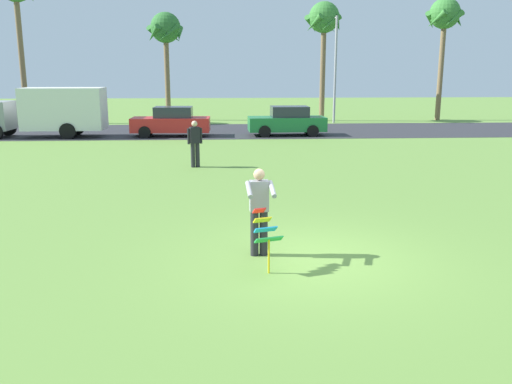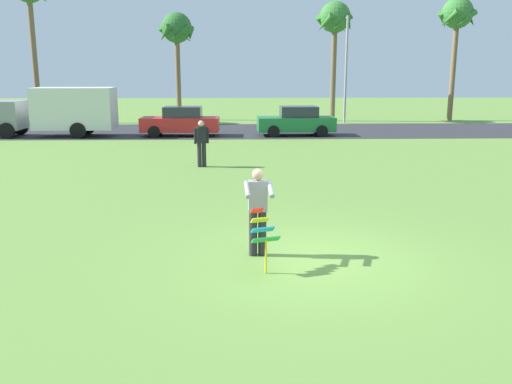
# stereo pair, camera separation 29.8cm
# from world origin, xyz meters

# --- Properties ---
(ground_plane) EXTENTS (120.00, 120.00, 0.00)m
(ground_plane) POSITION_xyz_m (0.00, 0.00, 0.00)
(ground_plane) COLOR olive
(road_strip) EXTENTS (120.00, 8.00, 0.01)m
(road_strip) POSITION_xyz_m (0.00, 22.36, 0.01)
(road_strip) COLOR #2D2D33
(road_strip) RESTS_ON ground
(person_kite_flyer) EXTENTS (0.56, 0.67, 1.73)m
(person_kite_flyer) POSITION_xyz_m (-1.02, 0.30, 0.95)
(person_kite_flyer) COLOR #26262B
(person_kite_flyer) RESTS_ON ground
(kite_held) EXTENTS (0.54, 0.71, 1.10)m
(kite_held) POSITION_xyz_m (-0.96, -0.51, 0.74)
(kite_held) COLOR red
(kite_held) RESTS_ON ground
(parked_truck_grey_van) EXTENTS (6.72, 2.17, 2.62)m
(parked_truck_grey_van) POSITION_xyz_m (-11.01, 19.96, 1.41)
(parked_truck_grey_van) COLOR gray
(parked_truck_grey_van) RESTS_ON ground
(parked_car_red) EXTENTS (4.23, 1.90, 1.60)m
(parked_car_red) POSITION_xyz_m (-4.51, 19.96, 0.77)
(parked_car_red) COLOR red
(parked_car_red) RESTS_ON ground
(parked_car_green) EXTENTS (4.25, 1.93, 1.60)m
(parked_car_green) POSITION_xyz_m (1.82, 19.96, 0.77)
(parked_car_green) COLOR #1E7238
(parked_car_green) RESTS_ON ground
(palm_tree_right_near) EXTENTS (2.58, 2.71, 7.45)m
(palm_tree_right_near) POSITION_xyz_m (-5.63, 29.79, 6.11)
(palm_tree_right_near) COLOR brown
(palm_tree_right_near) RESTS_ON ground
(palm_tree_centre_far) EXTENTS (2.58, 2.71, 8.08)m
(palm_tree_centre_far) POSITION_xyz_m (5.26, 28.57, 6.70)
(palm_tree_centre_far) COLOR brown
(palm_tree_centre_far) RESTS_ON ground
(palm_tree_far_left) EXTENTS (2.58, 2.71, 8.39)m
(palm_tree_far_left) POSITION_xyz_m (13.69, 28.60, 6.98)
(palm_tree_far_left) COLOR brown
(palm_tree_far_left) RESTS_ON ground
(streetlight_pole) EXTENTS (0.24, 1.65, 7.00)m
(streetlight_pole) POSITION_xyz_m (5.83, 27.15, 4.00)
(streetlight_pole) COLOR #9E9EA3
(streetlight_pole) RESTS_ON ground
(person_walker_near) EXTENTS (0.54, 0.33, 1.73)m
(person_walker_near) POSITION_xyz_m (-2.76, 10.30, 0.93)
(person_walker_near) COLOR #26262B
(person_walker_near) RESTS_ON ground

